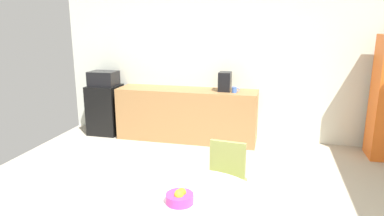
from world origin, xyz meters
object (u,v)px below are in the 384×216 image
mug_white (234,90)px  coffee_maker (225,82)px  chair_olive (225,173)px  fruit_bowl (180,197)px  mini_fridge (105,109)px  round_table (192,215)px  microwave (104,78)px

mug_white → coffee_maker: bearing=151.1°
chair_olive → fruit_bowl: (-0.19, -1.03, 0.24)m
mini_fridge → chair_olive: mini_fridge is taller
mini_fridge → mug_white: (2.40, -0.10, 0.50)m
round_table → mug_white: bearing=91.3°
chair_olive → mini_fridge: bearing=137.2°
round_table → mug_white: 3.27m
microwave → chair_olive: bearing=-42.8°
fruit_bowl → mini_fridge: bearing=125.0°
chair_olive → mug_white: mug_white is taller
microwave → fruit_bowl: microwave is taller
round_table → fruit_bowl: 0.21m
round_table → mug_white: (-0.07, 3.25, 0.36)m
mini_fridge → round_table: size_ratio=0.83×
mug_white → coffee_maker: size_ratio=0.40×
round_table → fruit_bowl: bearing=-134.3°
microwave → mini_fridge: bearing=0.0°
microwave → fruit_bowl: bearing=-55.0°
chair_olive → coffee_maker: 2.48m
mini_fridge → coffee_maker: (2.22, 0.00, 0.61)m
mug_white → coffee_maker: 0.23m
mug_white → fruit_bowl: bearing=-90.0°
chair_olive → microwave: bearing=137.2°
microwave → round_table: (2.47, -3.35, -0.45)m
mini_fridge → round_table: bearing=-53.6°
fruit_bowl → mug_white: size_ratio=1.61×
microwave → mug_white: (2.40, -0.10, -0.08)m
microwave → chair_olive: microwave is taller
microwave → chair_olive: (2.59, -2.40, -0.51)m
fruit_bowl → coffee_maker: bearing=92.9°
microwave → coffee_maker: bearing=0.0°
microwave → mug_white: 2.40m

